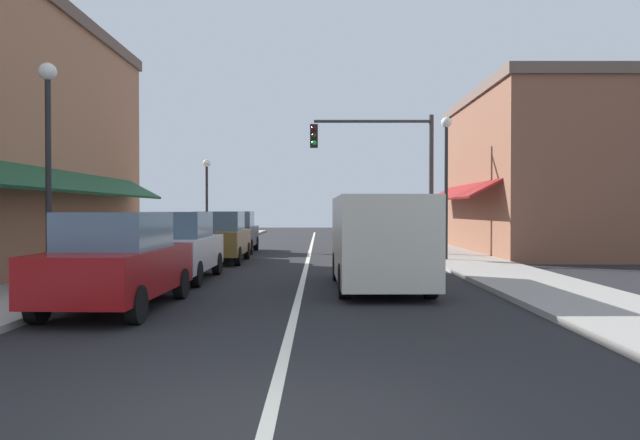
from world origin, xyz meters
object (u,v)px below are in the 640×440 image
(parked_car_nearest_left, at_px, (120,261))
(van_in_lane, at_px, (381,239))
(traffic_signal_mast_arm, at_px, (391,160))
(street_lamp_left_far, at_px, (209,187))
(parked_car_third_left, at_px, (222,237))
(street_lamp_right_mid, at_px, (449,165))
(parked_car_second_left, at_px, (179,246))
(street_lamp_left_near, at_px, (51,140))
(parked_car_far_left, at_px, (237,232))

(parked_car_nearest_left, relative_size, van_in_lane, 0.80)
(van_in_lane, bearing_deg, parked_car_nearest_left, -150.12)
(traffic_signal_mast_arm, distance_m, street_lamp_left_far, 9.35)
(parked_car_third_left, distance_m, van_in_lane, 8.44)
(parked_car_nearest_left, xyz_separation_m, street_lamp_left_far, (-1.67, 17.10, 2.01))
(street_lamp_right_mid, bearing_deg, parked_car_nearest_left, -129.55)
(parked_car_second_left, bearing_deg, street_lamp_left_far, 97.59)
(parked_car_nearest_left, distance_m, parked_car_third_left, 9.88)
(parked_car_third_left, xyz_separation_m, street_lamp_right_mid, (7.86, -0.16, 2.48))
(parked_car_nearest_left, bearing_deg, van_in_lane, 32.26)
(street_lamp_right_mid, bearing_deg, street_lamp_left_far, 142.73)
(street_lamp_left_near, bearing_deg, parked_car_third_left, 75.72)
(street_lamp_left_far, bearing_deg, parked_car_nearest_left, -84.43)
(traffic_signal_mast_arm, distance_m, street_lamp_left_near, 13.66)
(parked_car_third_left, height_order, street_lamp_left_far, street_lamp_left_far)
(traffic_signal_mast_arm, bearing_deg, parked_car_second_left, -128.95)
(parked_car_far_left, distance_m, street_lamp_right_mid, 9.79)
(parked_car_third_left, height_order, traffic_signal_mast_arm, traffic_signal_mast_arm)
(traffic_signal_mast_arm, height_order, street_lamp_right_mid, traffic_signal_mast_arm)
(parked_car_third_left, distance_m, street_lamp_left_far, 7.72)
(parked_car_third_left, relative_size, street_lamp_left_near, 0.85)
(street_lamp_left_near, relative_size, street_lamp_right_mid, 0.97)
(parked_car_second_left, relative_size, street_lamp_left_near, 0.85)
(van_in_lane, height_order, street_lamp_left_far, street_lamp_left_far)
(parked_car_nearest_left, height_order, street_lamp_left_near, street_lamp_left_near)
(van_in_lane, relative_size, traffic_signal_mast_arm, 0.94)
(van_in_lane, relative_size, street_lamp_left_near, 1.07)
(parked_car_nearest_left, xyz_separation_m, street_lamp_left_near, (-1.95, 1.55, 2.38))
(parked_car_far_left, distance_m, van_in_lane, 12.77)
(parked_car_nearest_left, relative_size, parked_car_far_left, 1.00)
(traffic_signal_mast_arm, bearing_deg, street_lamp_right_mid, -57.76)
(parked_car_far_left, relative_size, street_lamp_left_near, 0.85)
(street_lamp_left_far, bearing_deg, street_lamp_right_mid, -37.27)
(parked_car_nearest_left, distance_m, street_lamp_left_far, 17.30)
(parked_car_second_left, xyz_separation_m, traffic_signal_mast_arm, (6.37, 7.88, 2.90))
(parked_car_second_left, xyz_separation_m, parked_car_far_left, (0.01, 10.23, 0.00))
(parked_car_nearest_left, distance_m, van_in_lane, 5.85)
(traffic_signal_mast_arm, bearing_deg, parked_car_nearest_left, -117.16)
(parked_car_third_left, bearing_deg, parked_car_second_left, -92.85)
(van_in_lane, bearing_deg, parked_car_far_left, 112.35)
(street_lamp_left_near, height_order, street_lamp_right_mid, street_lamp_right_mid)
(street_lamp_left_near, xyz_separation_m, street_lamp_right_mid, (9.98, 8.18, 0.10))
(parked_car_nearest_left, xyz_separation_m, parked_car_third_left, (0.17, 9.88, 0.00))
(street_lamp_left_near, bearing_deg, parked_car_nearest_left, -38.38)
(parked_car_second_left, bearing_deg, parked_car_nearest_left, -89.61)
(traffic_signal_mast_arm, relative_size, street_lamp_left_near, 1.14)
(traffic_signal_mast_arm, relative_size, street_lamp_right_mid, 1.10)
(parked_car_third_left, distance_m, street_lamp_right_mid, 8.24)
(parked_car_third_left, xyz_separation_m, van_in_lane, (4.85, -6.89, 0.27))
(street_lamp_left_far, bearing_deg, parked_car_third_left, -75.73)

